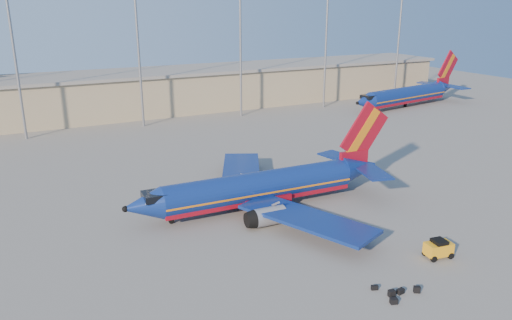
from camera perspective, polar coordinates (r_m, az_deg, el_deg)
name	(u,v)px	position (r m, az deg, el deg)	size (l,w,h in m)	color
ground	(294,208)	(56.05, 4.34, -5.53)	(220.00, 220.00, 0.00)	slate
terminal_building	(197,88)	(109.91, -6.80, 8.21)	(122.00, 16.00, 8.50)	gray
light_mast_row	(191,27)	(95.61, -7.43, 14.79)	(101.60, 1.60, 28.65)	gray
aircraft_main	(265,187)	(55.60, 1.04, -3.10)	(32.13, 30.91, 10.88)	navy
aircraft_second	(408,94)	(115.50, 17.03, 7.17)	(33.70, 13.37, 11.48)	navy
baggage_tug	(438,248)	(48.25, 20.13, -9.45)	(2.58, 1.76, 1.73)	orange
luggage_pile	(397,293)	(41.84, 15.81, -14.42)	(3.36, 2.69, 0.54)	black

